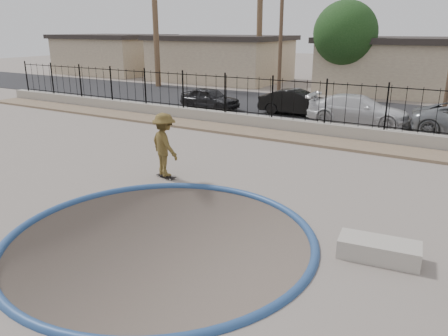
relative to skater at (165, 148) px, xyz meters
name	(u,v)px	position (x,y,z in m)	size (l,w,h in m)	color
ground	(333,152)	(2.50, 9.61, -2.09)	(120.00, 120.00, 2.20)	slate
bowl_pit	(161,239)	(2.50, -3.39, -0.99)	(6.84, 6.84, 1.80)	#493E38
coping_ring	(161,239)	(2.50, -3.39, -0.99)	(7.04, 7.04, 0.20)	navy
rock_strip	(315,141)	(2.50, 6.81, -0.93)	(42.00, 1.60, 0.11)	#876F58
retaining_wall	(324,130)	(2.50, 7.91, -0.69)	(42.00, 0.45, 0.60)	gray
fence	(326,102)	(2.50, 7.91, 0.51)	(40.00, 0.04, 1.80)	black
street	(362,112)	(2.50, 14.61, -0.97)	(90.00, 8.00, 0.04)	black
house_west_far	(114,54)	(-25.50, 24.11, 0.99)	(10.60, 8.60, 3.90)	tan
house_west	(221,58)	(-12.50, 24.11, 0.99)	(11.60, 8.60, 3.90)	tan
house_center	(397,65)	(2.50, 24.11, 0.99)	(10.60, 8.60, 3.90)	tan
utility_pole_left	(281,25)	(-3.50, 16.61, 3.71)	(1.70, 0.24, 9.00)	#473323
street_tree_left	(345,33)	(-0.50, 20.61, 3.20)	(4.32, 4.32, 6.36)	#473323
skater	(165,148)	(0.00, 0.00, 0.00)	(1.28, 0.73, 1.97)	olive
skateboard	(166,176)	(0.00, 0.00, -0.94)	(0.72, 0.25, 0.06)	black
concrete_ledge	(379,250)	(6.90, -1.81, -0.79)	(1.60, 0.70, 0.40)	#A8A095
car_a	(210,98)	(-5.36, 11.01, -0.34)	(1.44, 3.59, 1.22)	black
car_b	(297,102)	(-0.31, 11.86, -0.28)	(1.42, 4.07, 1.34)	black
car_c	(358,110)	(3.16, 11.01, -0.24)	(1.98, 4.87, 1.41)	silver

